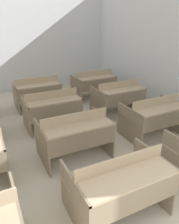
% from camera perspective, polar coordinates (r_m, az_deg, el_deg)
% --- Properties ---
extents(wall_back, '(5.81, 0.06, 3.17)m').
position_cam_1_polar(wall_back, '(7.48, -17.68, 17.57)').
color(wall_back, silver).
rests_on(wall_back, ground_plane).
extents(wall_right_with_window, '(0.06, 7.18, 3.17)m').
position_cam_1_polar(wall_right_with_window, '(5.61, 21.72, 15.43)').
color(wall_right_with_window, silver).
rests_on(wall_right_with_window, ground_plane).
extents(bench_front_center, '(1.13, 0.80, 0.82)m').
position_cam_1_polar(bench_front_center, '(2.69, 7.71, -17.78)').
color(bench_front_center, '#7D6E57').
rests_on(bench_front_center, ground_plane).
extents(bench_second_center, '(1.13, 0.80, 0.82)m').
position_cam_1_polar(bench_second_center, '(3.64, -3.86, -5.68)').
color(bench_second_center, '#7B6C55').
rests_on(bench_second_center, ground_plane).
extents(bench_second_right, '(1.13, 0.80, 0.82)m').
position_cam_1_polar(bench_second_right, '(4.48, 16.51, -0.86)').
color(bench_second_right, '#7F7059').
rests_on(bench_second_right, ground_plane).
extents(bench_third_center, '(1.13, 0.80, 0.82)m').
position_cam_1_polar(bench_third_center, '(4.74, -9.72, 1.15)').
color(bench_third_center, '#7C6D56').
rests_on(bench_third_center, ground_plane).
extents(bench_third_right, '(1.13, 0.80, 0.82)m').
position_cam_1_polar(bench_third_right, '(5.41, 7.52, 4.13)').
color(bench_third_right, '#81725B').
rests_on(bench_third_right, ground_plane).
extents(bench_back_center, '(1.13, 0.80, 0.82)m').
position_cam_1_polar(bench_back_center, '(5.90, -13.47, 5.32)').
color(bench_back_center, '#7F6F58').
rests_on(bench_back_center, ground_plane).
extents(bench_back_right, '(1.13, 0.80, 0.82)m').
position_cam_1_polar(bench_back_right, '(6.47, 1.09, 7.54)').
color(bench_back_right, '#7F6F58').
rests_on(bench_back_right, ground_plane).
extents(wastepaper_bin, '(0.30, 0.30, 0.37)m').
position_cam_1_polar(wastepaper_bin, '(7.48, 4.54, 7.58)').
color(wastepaper_bin, '#1E6B33').
rests_on(wastepaper_bin, ground_plane).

